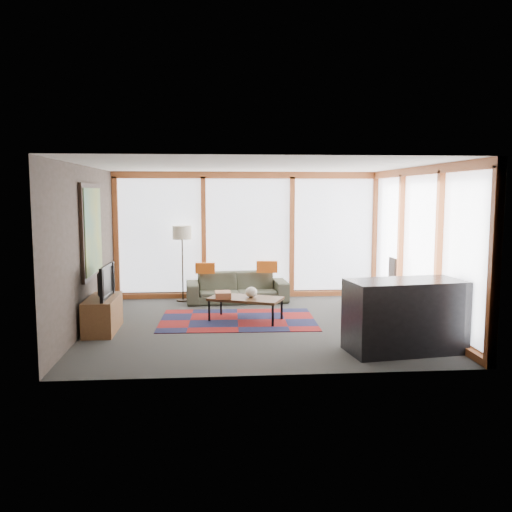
{
  "coord_description": "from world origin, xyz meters",
  "views": [
    {
      "loc": [
        -0.74,
        -8.73,
        2.17
      ],
      "look_at": [
        0.0,
        0.4,
        1.1
      ],
      "focal_mm": 38.0,
      "sensor_mm": 36.0,
      "label": 1
    }
  ],
  "objects": [
    {
      "name": "book_stack",
      "position": [
        -0.57,
        0.3,
        0.46
      ],
      "size": [
        0.27,
        0.33,
        0.11
      ],
      "primitive_type": "cube",
      "rotation": [
        0.0,
        0.0,
        0.04
      ],
      "color": "brown",
      "rests_on": "coffee_table"
    },
    {
      "name": "shelf_picture",
      "position": [
        2.58,
        0.94,
        0.76
      ],
      "size": [
        0.04,
        0.33,
        0.43
      ],
      "primitive_type": "cube",
      "rotation": [
        0.0,
        0.0,
        0.0
      ],
      "color": "black",
      "rests_on": "bookshelf"
    },
    {
      "name": "pillow_right",
      "position": [
        0.35,
        1.94,
        0.7
      ],
      "size": [
        0.43,
        0.18,
        0.23
      ],
      "primitive_type": "cube",
      "rotation": [
        0.0,
        0.0,
        -0.14
      ],
      "color": "#B95013",
      "rests_on": "sofa"
    },
    {
      "name": "rug",
      "position": [
        -0.32,
        0.35,
        0.01
      ],
      "size": [
        2.68,
        1.77,
        0.01
      ],
      "primitive_type": "cube",
      "rotation": [
        0.0,
        0.0,
        -0.03
      ],
      "color": "maroon",
      "rests_on": "ground"
    },
    {
      "name": "vase",
      "position": [
        -0.09,
        0.33,
        0.49
      ],
      "size": [
        0.21,
        0.21,
        0.18
      ],
      "primitive_type": "ellipsoid",
      "rotation": [
        0.0,
        0.0,
        0.0
      ],
      "color": "beige",
      "rests_on": "coffee_table"
    },
    {
      "name": "bowl_b",
      "position": [
        2.4,
        -0.08,
        0.59
      ],
      "size": [
        0.18,
        0.18,
        0.07
      ],
      "primitive_type": "ellipsoid",
      "rotation": [
        0.0,
        0.0,
        -0.21
      ],
      "color": "black",
      "rests_on": "bookshelf"
    },
    {
      "name": "floor_lamp",
      "position": [
        -1.34,
        2.11,
        0.76
      ],
      "size": [
        0.38,
        0.38,
        1.52
      ],
      "primitive_type": null,
      "color": "black",
      "rests_on": "ground"
    },
    {
      "name": "bookshelf",
      "position": [
        2.43,
        0.15,
        0.28
      ],
      "size": [
        0.4,
        2.2,
        0.55
      ],
      "primitive_type": null,
      "color": "#331D11",
      "rests_on": "ground"
    },
    {
      "name": "room_envelope",
      "position": [
        0.49,
        0.56,
        1.54
      ],
      "size": [
        5.52,
        5.02,
        2.62
      ],
      "color": "#3B332B",
      "rests_on": "ground"
    },
    {
      "name": "sofa",
      "position": [
        -0.26,
        1.95,
        0.29
      ],
      "size": [
        2.05,
        0.9,
        0.59
      ],
      "primitive_type": "imported",
      "rotation": [
        0.0,
        0.0,
        0.06
      ],
      "color": "#3B3E2E",
      "rests_on": "ground"
    },
    {
      "name": "ground",
      "position": [
        0.0,
        0.0,
        0.0
      ],
      "size": [
        5.5,
        5.5,
        0.0
      ],
      "primitive_type": "plane",
      "color": "#2E2E2B",
      "rests_on": "ground"
    },
    {
      "name": "bowl_a",
      "position": [
        2.45,
        -0.38,
        0.6
      ],
      "size": [
        0.24,
        0.24,
        0.1
      ],
      "primitive_type": "ellipsoid",
      "rotation": [
        0.0,
        0.0,
        -0.25
      ],
      "color": "black",
      "rests_on": "bookshelf"
    },
    {
      "name": "coffee_table",
      "position": [
        -0.18,
        0.31,
        0.2
      ],
      "size": [
        1.35,
        1.03,
        0.4
      ],
      "primitive_type": null,
      "rotation": [
        0.0,
        0.0,
        -0.41
      ],
      "color": "#331D11",
      "rests_on": "ground"
    },
    {
      "name": "bar_counter",
      "position": [
        1.88,
        -1.66,
        0.49
      ],
      "size": [
        1.65,
        0.94,
        0.99
      ],
      "primitive_type": "cube",
      "rotation": [
        0.0,
        0.0,
        0.14
      ],
      "color": "black",
      "rests_on": "ground"
    },
    {
      "name": "tv_console",
      "position": [
        -2.47,
        -0.22,
        0.27
      ],
      "size": [
        0.45,
        1.08,
        0.54
      ],
      "primitive_type": "cube",
      "color": "brown",
      "rests_on": "ground"
    },
    {
      "name": "television",
      "position": [
        -2.47,
        -0.25,
        0.8
      ],
      "size": [
        0.14,
        0.9,
        0.52
      ],
      "primitive_type": "imported",
      "rotation": [
        0.0,
        0.0,
        1.55
      ],
      "color": "black",
      "rests_on": "tv_console"
    },
    {
      "name": "pillow_left",
      "position": [
        -0.89,
        1.91,
        0.69
      ],
      "size": [
        0.39,
        0.16,
        0.21
      ],
      "primitive_type": "cube",
      "rotation": [
        0.0,
        0.0,
        -0.11
      ],
      "color": "#B95013",
      "rests_on": "sofa"
    }
  ]
}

